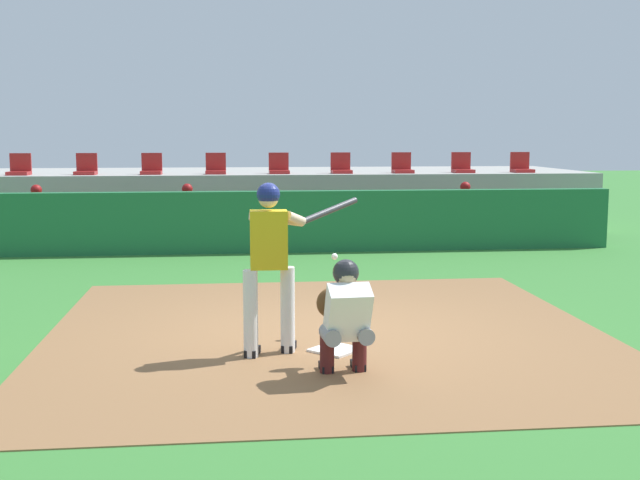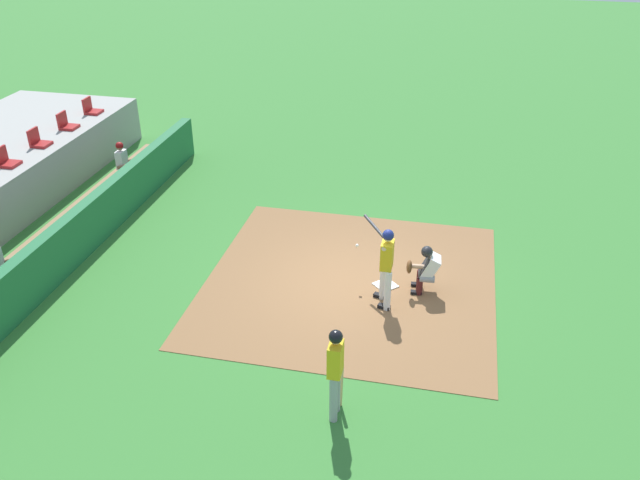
% 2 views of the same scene
% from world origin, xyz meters
% --- Properties ---
extents(ground_plane, '(80.00, 80.00, 0.00)m').
position_xyz_m(ground_plane, '(0.00, 0.00, 0.00)').
color(ground_plane, '#387A33').
extents(dirt_infield, '(6.40, 6.40, 0.01)m').
position_xyz_m(dirt_infield, '(0.00, 0.00, 0.01)').
color(dirt_infield, olive).
rests_on(dirt_infield, ground).
extents(home_plate, '(0.62, 0.62, 0.02)m').
position_xyz_m(home_plate, '(0.00, -0.80, 0.02)').
color(home_plate, white).
rests_on(home_plate, dirt_infield).
extents(batter_at_plate, '(1.29, 0.81, 1.80)m').
position_xyz_m(batter_at_plate, '(-0.67, -0.85, 1.04)').
color(batter_at_plate, silver).
rests_on(batter_at_plate, ground).
extents(catcher_crouched, '(0.50, 1.89, 1.13)m').
position_xyz_m(catcher_crouched, '(-0.02, -1.64, 0.61)').
color(catcher_crouched, gray).
rests_on(catcher_crouched, ground).
extents(dugout_wall, '(13.00, 0.30, 1.20)m').
position_xyz_m(dugout_wall, '(0.00, 6.50, 0.60)').
color(dugout_wall, '#1E6638').
rests_on(dugout_wall, ground).
extents(dugout_bench, '(11.80, 0.44, 0.45)m').
position_xyz_m(dugout_bench, '(0.00, 7.50, 0.23)').
color(dugout_bench, olive).
rests_on(dugout_bench, ground).
extents(dugout_player_0, '(0.49, 0.70, 1.30)m').
position_xyz_m(dugout_player_0, '(-4.98, 7.34, 0.67)').
color(dugout_player_0, '#939399').
rests_on(dugout_player_0, ground).
extents(dugout_player_1, '(0.49, 0.70, 1.30)m').
position_xyz_m(dugout_player_1, '(-1.99, 7.34, 0.67)').
color(dugout_player_1, '#939399').
rests_on(dugout_player_1, ground).
extents(dugout_player_2, '(0.49, 0.70, 1.30)m').
position_xyz_m(dugout_player_2, '(3.85, 7.34, 0.67)').
color(dugout_player_2, '#939399').
rests_on(dugout_player_2, ground).
extents(stands_platform, '(15.00, 4.40, 1.40)m').
position_xyz_m(stands_platform, '(0.00, 10.90, 0.70)').
color(stands_platform, '#9E9E99').
rests_on(stands_platform, ground).
extents(stadium_seat_0, '(0.46, 0.46, 0.48)m').
position_xyz_m(stadium_seat_0, '(-5.78, 9.38, 1.53)').
color(stadium_seat_0, '#A51E1E').
rests_on(stadium_seat_0, stands_platform).
extents(stadium_seat_1, '(0.46, 0.46, 0.48)m').
position_xyz_m(stadium_seat_1, '(-4.33, 9.38, 1.53)').
color(stadium_seat_1, '#A51E1E').
rests_on(stadium_seat_1, stands_platform).
extents(stadium_seat_2, '(0.46, 0.46, 0.48)m').
position_xyz_m(stadium_seat_2, '(-2.89, 9.38, 1.53)').
color(stadium_seat_2, '#A51E1E').
rests_on(stadium_seat_2, stands_platform).
extents(stadium_seat_3, '(0.46, 0.46, 0.48)m').
position_xyz_m(stadium_seat_3, '(-1.44, 9.38, 1.53)').
color(stadium_seat_3, '#A51E1E').
rests_on(stadium_seat_3, stands_platform).
extents(stadium_seat_4, '(0.46, 0.46, 0.48)m').
position_xyz_m(stadium_seat_4, '(0.00, 9.38, 1.53)').
color(stadium_seat_4, '#A51E1E').
rests_on(stadium_seat_4, stands_platform).
extents(stadium_seat_5, '(0.46, 0.46, 0.48)m').
position_xyz_m(stadium_seat_5, '(1.44, 9.38, 1.53)').
color(stadium_seat_5, '#A51E1E').
rests_on(stadium_seat_5, stands_platform).
extents(stadium_seat_6, '(0.46, 0.46, 0.48)m').
position_xyz_m(stadium_seat_6, '(2.89, 9.38, 1.53)').
color(stadium_seat_6, '#A51E1E').
rests_on(stadium_seat_6, stands_platform).
extents(stadium_seat_7, '(0.46, 0.46, 0.48)m').
position_xyz_m(stadium_seat_7, '(4.33, 9.38, 1.53)').
color(stadium_seat_7, '#A51E1E').
rests_on(stadium_seat_7, stands_platform).
extents(stadium_seat_8, '(0.46, 0.46, 0.48)m').
position_xyz_m(stadium_seat_8, '(5.78, 9.38, 1.53)').
color(stadium_seat_8, '#A51E1E').
rests_on(stadium_seat_8, stands_platform).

